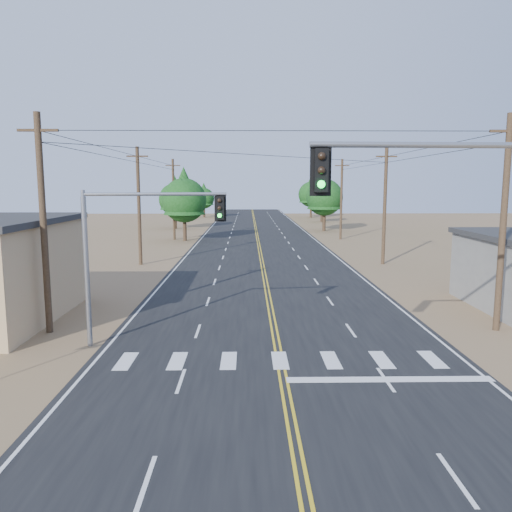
{
  "coord_description": "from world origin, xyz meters",
  "views": [
    {
      "loc": [
        -1.24,
        -10.68,
        6.81
      ],
      "look_at": [
        -0.86,
        12.51,
        3.5
      ],
      "focal_mm": 35.0,
      "sensor_mm": 36.0,
      "label": 1
    }
  ],
  "objects": [
    {
      "name": "ground",
      "position": [
        0.0,
        0.0,
        0.0
      ],
      "size": [
        220.0,
        220.0,
        0.0
      ],
      "primitive_type": "plane",
      "color": "#8C684B",
      "rests_on": "ground"
    },
    {
      "name": "road",
      "position": [
        0.0,
        30.0,
        0.01
      ],
      "size": [
        15.0,
        200.0,
        0.02
      ],
      "primitive_type": "cube",
      "color": "black",
      "rests_on": "ground"
    },
    {
      "name": "utility_pole_left_near",
      "position": [
        -10.5,
        12.0,
        5.12
      ],
      "size": [
        1.8,
        0.3,
        10.0
      ],
      "color": "#4C3826",
      "rests_on": "ground"
    },
    {
      "name": "utility_pole_left_mid",
      "position": [
        -10.5,
        32.0,
        5.12
      ],
      "size": [
        1.8,
        0.3,
        10.0
      ],
      "color": "#4C3826",
      "rests_on": "ground"
    },
    {
      "name": "utility_pole_left_far",
      "position": [
        -10.5,
        52.0,
        5.12
      ],
      "size": [
        1.8,
        0.3,
        10.0
      ],
      "color": "#4C3826",
      "rests_on": "ground"
    },
    {
      "name": "utility_pole_right_near",
      "position": [
        10.5,
        12.0,
        5.12
      ],
      "size": [
        1.8,
        0.3,
        10.0
      ],
      "color": "#4C3826",
      "rests_on": "ground"
    },
    {
      "name": "utility_pole_right_mid",
      "position": [
        10.5,
        32.0,
        5.12
      ],
      "size": [
        1.8,
        0.3,
        10.0
      ],
      "color": "#4C3826",
      "rests_on": "ground"
    },
    {
      "name": "utility_pole_right_far",
      "position": [
        10.5,
        52.0,
        5.12
      ],
      "size": [
        1.8,
        0.3,
        10.0
      ],
      "color": "#4C3826",
      "rests_on": "ground"
    },
    {
      "name": "signal_mast_left",
      "position": [
        -6.26,
        10.2,
        4.51
      ],
      "size": [
        5.97,
        0.92,
        6.61
      ],
      "rotation": [
        0.0,
        0.0,
        0.12
      ],
      "color": "gray",
      "rests_on": "ground"
    },
    {
      "name": "signal_mast_right",
      "position": [
        5.76,
        3.91,
        5.59
      ],
      "size": [
        7.63,
        0.72,
        8.17
      ],
      "rotation": [
        0.0,
        0.0,
        0.04
      ],
      "color": "gray",
      "rests_on": "ground"
    },
    {
      "name": "tree_left_near",
      "position": [
        -9.0,
        50.56,
        5.51
      ],
      "size": [
        5.4,
        5.4,
        9.01
      ],
      "color": "#3F2D1E",
      "rests_on": "ground"
    },
    {
      "name": "tree_left_mid",
      "position": [
        -12.6,
        67.67,
        5.1
      ],
      "size": [
        5.0,
        5.0,
        8.34
      ],
      "color": "#3F2D1E",
      "rests_on": "ground"
    },
    {
      "name": "tree_left_far",
      "position": [
        -10.56,
        95.85,
        4.46
      ],
      "size": [
        4.38,
        4.38,
        7.31
      ],
      "color": "#3F2D1E",
      "rests_on": "ground"
    },
    {
      "name": "tree_right_near",
      "position": [
        10.15,
        63.57,
        5.55
      ],
      "size": [
        5.45,
        5.45,
        9.08
      ],
      "color": "#3F2D1E",
      "rests_on": "ground"
    },
    {
      "name": "tree_right_mid",
      "position": [
        12.44,
        81.76,
        3.83
      ],
      "size": [
        3.76,
        3.76,
        6.27
      ],
      "color": "#3F2D1E",
      "rests_on": "ground"
    },
    {
      "name": "tree_right_far",
      "position": [
        12.01,
        94.11,
        5.41
      ],
      "size": [
        5.3,
        5.3,
        8.84
      ],
      "color": "#3F2D1E",
      "rests_on": "ground"
    }
  ]
}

